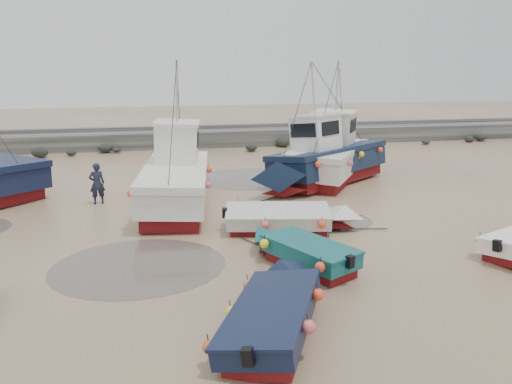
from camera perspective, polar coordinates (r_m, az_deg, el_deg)
ground at (r=16.83m, az=-5.08°, el=-6.81°), size 120.00×120.00×0.00m
seawall at (r=38.02m, az=-8.94°, el=6.02°), size 60.00×4.92×1.50m
puddle_a at (r=16.07m, az=-13.25°, el=-8.20°), size 5.41×5.41×0.01m
puddle_b at (r=20.09m, az=8.22°, el=-3.33°), size 3.60×3.60×0.01m
puddle_d at (r=27.34m, az=-0.81°, el=1.59°), size 5.92×5.92×0.01m
dinghy_1 at (r=11.99m, az=2.63°, el=-13.09°), size 3.60×5.93×1.43m
dinghy_2 at (r=15.58m, az=5.20°, el=-6.38°), size 3.06×4.95×1.43m
dinghy_5 at (r=18.70m, az=3.64°, el=-2.82°), size 6.16×2.82×1.43m
cabin_boat_1 at (r=22.25m, az=-9.17°, el=1.89°), size 3.78×10.86×6.22m
cabin_boat_2 at (r=25.82m, az=7.76°, el=3.70°), size 9.27×7.02×6.22m
cabin_boat_3 at (r=27.44m, az=8.56°, el=4.34°), size 6.88×9.08×6.22m
person at (r=23.46m, az=-17.54°, el=-1.27°), size 0.77×0.60×1.86m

